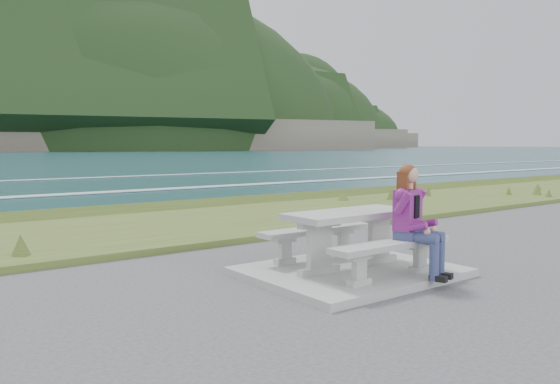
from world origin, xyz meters
The scene contains 8 objects.
concrete_slab centered at (0.00, 0.00, 0.05)m, with size 2.60×2.10×0.10m, color #A3A29D.
picnic_table centered at (0.00, 0.00, 0.68)m, with size 1.80×0.75×0.75m.
bench_landward centered at (0.00, -0.70, 0.45)m, with size 1.80×0.35×0.45m.
bench_seaward centered at (0.00, 0.70, 0.45)m, with size 1.80×0.35×0.45m.
grass_verge centered at (0.00, 5.00, 0.00)m, with size 160.00×4.50×0.22m, color #40521E.
shore_drop centered at (0.00, 7.90, 0.00)m, with size 160.00×0.80×2.20m, color brown.
headland_range centered at (190.43, 398.42, 9.91)m, with size 729.83×363.95×183.87m.
seated_woman centered at (0.35, -0.83, 0.61)m, with size 0.54×0.74×1.37m.
Camera 1 is at (-4.96, -5.06, 1.71)m, focal length 35.00 mm.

